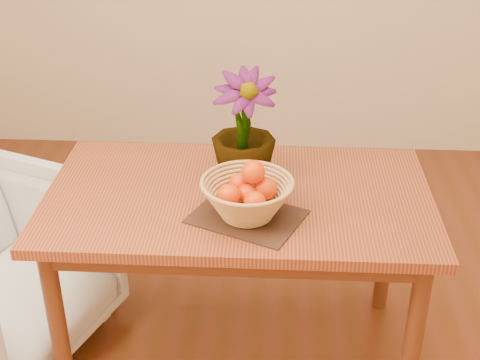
{
  "coord_description": "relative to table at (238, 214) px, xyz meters",
  "views": [
    {
      "loc": [
        0.12,
        -1.79,
        1.96
      ],
      "look_at": [
        0.01,
        0.21,
        0.86
      ],
      "focal_mm": 50.0,
      "sensor_mm": 36.0,
      "label": 1
    }
  ],
  "objects": [
    {
      "name": "wicker_basket",
      "position": [
        0.04,
        -0.16,
        0.16
      ],
      "size": [
        0.32,
        0.32,
        0.13
      ],
      "color": "tan",
      "rests_on": "placemat"
    },
    {
      "name": "orange_pile",
      "position": [
        0.04,
        -0.16,
        0.2
      ],
      "size": [
        0.2,
        0.19,
        0.14
      ],
      "rotation": [
        0.0,
        0.0,
        -0.17
      ],
      "color": "#DB4403",
      "rests_on": "wicker_basket"
    },
    {
      "name": "potted_plant",
      "position": [
        0.01,
        0.1,
        0.3
      ],
      "size": [
        0.25,
        0.25,
        0.42
      ],
      "primitive_type": "imported",
      "rotation": [
        0.0,
        0.0,
        0.07
      ],
      "color": "#134514",
      "rests_on": "table"
    },
    {
      "name": "table",
      "position": [
        0.0,
        0.0,
        0.0
      ],
      "size": [
        1.4,
        0.8,
        0.75
      ],
      "color": "brown",
      "rests_on": "floor"
    },
    {
      "name": "placemat",
      "position": [
        0.04,
        -0.16,
        0.09
      ],
      "size": [
        0.44,
        0.39,
        0.01
      ],
      "primitive_type": "cube",
      "rotation": [
        0.0,
        0.0,
        -0.42
      ],
      "color": "#371C14",
      "rests_on": "table"
    }
  ]
}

